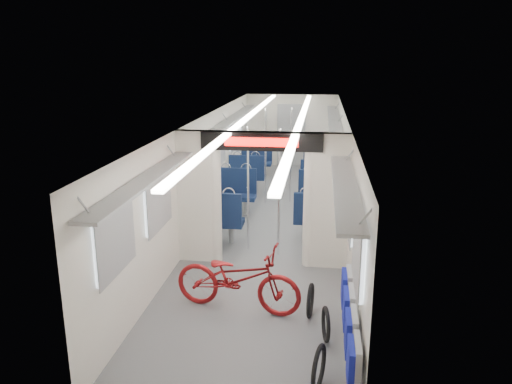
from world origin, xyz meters
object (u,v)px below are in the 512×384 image
stanchion_near_left (248,190)px  seat_bay_far_right (319,169)px  stanchion_far_left (265,157)px  flip_bench (350,321)px  bicycle (238,278)px  bike_hoop_b (326,326)px  bike_hoop_c (310,302)px  seat_bay_far_left (252,164)px  seat_bay_near_left (227,201)px  seat_bay_near_right (318,201)px  stanchion_near_right (279,194)px  bike_hoop_a (319,370)px  stanchion_far_right (291,156)px

stanchion_near_left → seat_bay_far_right: bearing=74.6°
stanchion_far_left → flip_bench: bearing=-75.3°
bicycle → seat_bay_far_right: seat_bay_far_right is taller
bike_hoop_b → bike_hoop_c: size_ratio=0.94×
bike_hoop_c → seat_bay_far_left: 7.49m
bike_hoop_b → seat_bay_near_left: seat_bay_near_left is taller
seat_bay_near_right → bike_hoop_b: bearing=-87.9°
bicycle → stanchion_near_right: 2.23m
bicycle → stanchion_near_left: bearing=14.3°
bike_hoop_a → stanchion_near_right: size_ratio=0.23×
stanchion_far_right → stanchion_near_right: bearing=-89.8°
seat_bay_near_left → stanchion_near_left: bearing=-62.6°
flip_bench → bike_hoop_a: bearing=-125.2°
seat_bay_near_right → seat_bay_far_left: seat_bay_far_left is taller
stanchion_far_right → seat_bay_far_right: bearing=62.9°
bicycle → stanchion_near_left: stanchion_near_left is taller
bike_hoop_a → stanchion_far_right: size_ratio=0.23×
stanchion_far_left → seat_bay_far_right: bearing=50.5°
stanchion_far_right → bike_hoop_a: bearing=-83.8°
seat_bay_far_left → stanchion_far_right: bearing=-54.8°
bicycle → seat_bay_near_left: 3.56m
bicycle → bike_hoop_a: (1.16, -1.63, -0.25)m
bike_hoop_a → bike_hoop_b: size_ratio=1.14×
seat_bay_far_right → stanchion_far_right: stanchion_far_right is taller
flip_bench → stanchion_far_left: (-1.70, 6.46, 0.57)m
flip_bench → stanchion_near_left: 3.87m
seat_bay_far_left → stanchion_far_right: (1.18, -1.67, 0.60)m
seat_bay_near_right → seat_bay_far_left: size_ratio=0.96×
stanchion_near_left → stanchion_far_left: bearing=90.4°
seat_bay_near_left → stanchion_far_right: bearing=60.0°
bicycle → stanchion_far_left: 5.35m
seat_bay_near_right → stanchion_near_right: bearing=-111.8°
bike_hoop_b → stanchion_far_left: bearing=103.6°
flip_bench → seat_bay_far_right: 8.02m
flip_bench → stanchion_near_right: (-1.10, 3.24, 0.57)m
bike_hoop_c → seat_bay_near_left: bearing=117.2°
flip_bench → stanchion_near_left: size_ratio=0.91×
seat_bay_far_right → stanchion_near_left: (-1.26, -4.57, 0.60)m
bike_hoop_c → stanchion_far_left: size_ratio=0.21×
flip_bench → seat_bay_near_right: bearing=94.8°
seat_bay_far_left → stanchion_far_left: size_ratio=0.93×
bike_hoop_b → stanchion_near_right: 3.02m
bike_hoop_b → stanchion_near_right: size_ratio=0.20×
seat_bay_far_right → stanchion_near_right: (-0.68, -4.77, 0.60)m
seat_bay_near_right → seat_bay_far_right: (-0.00, 3.07, 0.01)m
seat_bay_far_left → stanchion_near_right: 5.26m
seat_bay_far_left → bike_hoop_b: bearing=-75.5°
seat_bay_near_right → flip_bench: bearing=-85.2°
stanchion_far_left → seat_bay_near_right: bearing=-49.9°
seat_bay_near_left → seat_bay_near_right: 1.90m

